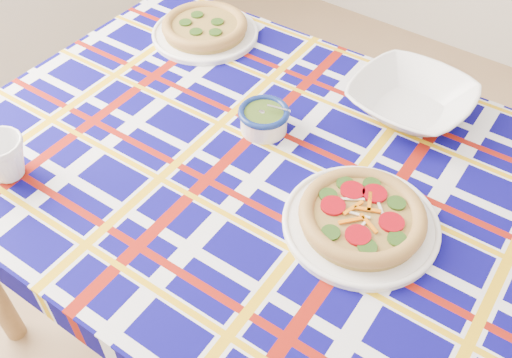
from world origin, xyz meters
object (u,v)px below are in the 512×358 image
Objects in this scene: dining_table at (299,206)px; serving_bowl at (411,100)px; pesto_bowl at (264,117)px; mug at (3,158)px; main_focaccia_plate at (362,216)px.

dining_table is 0.39m from serving_bowl.
serving_bowl is at bearing 46.87° from pesto_bowl.
serving_bowl is (0.25, 0.27, -0.00)m from pesto_bowl.
pesto_bowl is 0.37m from serving_bowl.
pesto_bowl is 0.58m from mug.
pesto_bowl is at bearing 57.09° from mug.
mug is (-0.70, -0.33, 0.02)m from main_focaccia_plate.
mug reaches higher than pesto_bowl.
mug is (-0.36, -0.45, 0.01)m from pesto_bowl.
dining_table is 15.64× the size of mug.
dining_table is 5.71× the size of serving_bowl.
main_focaccia_plate is 2.68× the size of pesto_bowl.
mug is at bearing -154.73° from main_focaccia_plate.
dining_table is at bearing 39.80° from mug.
serving_bowl reaches higher than main_focaccia_plate.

